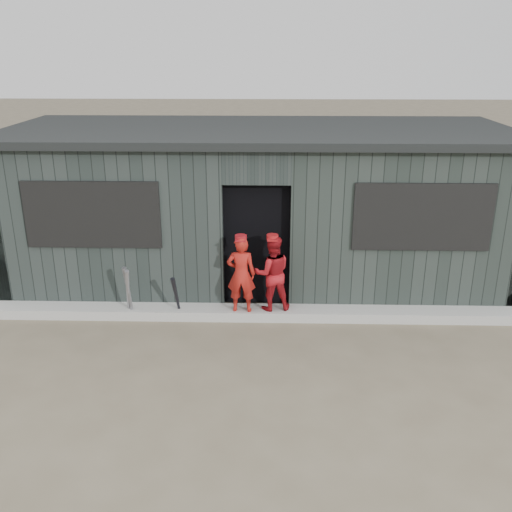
{
  "coord_description": "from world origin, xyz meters",
  "views": [
    {
      "loc": [
        0.2,
        -5.96,
        3.86
      ],
      "look_at": [
        0.0,
        1.8,
        1.0
      ],
      "focal_mm": 40.0,
      "sensor_mm": 36.0,
      "label": 1
    }
  ],
  "objects_px": {
    "bat_mid": "(129,293)",
    "bat_right": "(177,297)",
    "player_red_right": "(272,273)",
    "player_grey_back": "(280,266)",
    "bat_left": "(128,294)",
    "dugout": "(259,206)",
    "player_red_left": "(241,274)"
  },
  "relations": [
    {
      "from": "bat_mid",
      "to": "bat_right",
      "type": "height_order",
      "value": "bat_mid"
    },
    {
      "from": "bat_right",
      "to": "bat_mid",
      "type": "bearing_deg",
      "value": -179.42
    },
    {
      "from": "player_red_right",
      "to": "bat_left",
      "type": "bearing_deg",
      "value": -5.24
    },
    {
      "from": "player_red_right",
      "to": "bat_right",
      "type": "bearing_deg",
      "value": -3.55
    },
    {
      "from": "bat_mid",
      "to": "player_red_right",
      "type": "height_order",
      "value": "player_red_right"
    },
    {
      "from": "player_red_right",
      "to": "dugout",
      "type": "xyz_separation_m",
      "value": [
        -0.24,
        1.67,
        0.57
      ]
    },
    {
      "from": "bat_left",
      "to": "player_grey_back",
      "type": "bearing_deg",
      "value": 18.26
    },
    {
      "from": "bat_mid",
      "to": "player_red_left",
      "type": "relative_size",
      "value": 0.75
    },
    {
      "from": "bat_left",
      "to": "player_red_left",
      "type": "xyz_separation_m",
      "value": [
        1.68,
        0.05,
        0.31
      ]
    },
    {
      "from": "bat_mid",
      "to": "player_red_right",
      "type": "relative_size",
      "value": 0.76
    },
    {
      "from": "bat_left",
      "to": "player_red_left",
      "type": "distance_m",
      "value": 1.7
    },
    {
      "from": "bat_right",
      "to": "player_grey_back",
      "type": "distance_m",
      "value": 1.73
    },
    {
      "from": "bat_left",
      "to": "dugout",
      "type": "xyz_separation_m",
      "value": [
        1.89,
        1.81,
        0.86
      ]
    },
    {
      "from": "bat_right",
      "to": "dugout",
      "type": "height_order",
      "value": "dugout"
    },
    {
      "from": "bat_mid",
      "to": "bat_left",
      "type": "bearing_deg",
      "value": 168.8
    },
    {
      "from": "bat_mid",
      "to": "player_red_left",
      "type": "xyz_separation_m",
      "value": [
        1.66,
        0.05,
        0.29
      ]
    },
    {
      "from": "bat_left",
      "to": "player_red_left",
      "type": "height_order",
      "value": "player_red_left"
    },
    {
      "from": "bat_mid",
      "to": "player_red_right",
      "type": "bearing_deg",
      "value": 3.8
    },
    {
      "from": "player_red_right",
      "to": "player_red_left",
      "type": "bearing_deg",
      "value": 1.84
    },
    {
      "from": "bat_right",
      "to": "player_red_left",
      "type": "bearing_deg",
      "value": 2.81
    },
    {
      "from": "bat_left",
      "to": "player_red_right",
      "type": "xyz_separation_m",
      "value": [
        2.13,
        0.14,
        0.3
      ]
    },
    {
      "from": "bat_right",
      "to": "player_red_right",
      "type": "height_order",
      "value": "player_red_right"
    },
    {
      "from": "player_red_right",
      "to": "bat_mid",
      "type": "bearing_deg",
      "value": -5.15
    },
    {
      "from": "bat_left",
      "to": "bat_mid",
      "type": "xyz_separation_m",
      "value": [
        0.01,
        -0.0,
        0.01
      ]
    },
    {
      "from": "bat_right",
      "to": "player_grey_back",
      "type": "xyz_separation_m",
      "value": [
        1.54,
        0.74,
        0.23
      ]
    },
    {
      "from": "bat_mid",
      "to": "player_grey_back",
      "type": "xyz_separation_m",
      "value": [
        2.25,
        0.75,
        0.16
      ]
    },
    {
      "from": "bat_right",
      "to": "dugout",
      "type": "xyz_separation_m",
      "value": [
        1.17,
        1.8,
        0.92
      ]
    },
    {
      "from": "bat_mid",
      "to": "player_grey_back",
      "type": "distance_m",
      "value": 2.37
    },
    {
      "from": "player_red_left",
      "to": "bat_left",
      "type": "bearing_deg",
      "value": 4.17
    },
    {
      "from": "bat_mid",
      "to": "bat_right",
      "type": "xyz_separation_m",
      "value": [
        0.71,
        0.01,
        -0.07
      ]
    },
    {
      "from": "player_red_right",
      "to": "player_grey_back",
      "type": "distance_m",
      "value": 0.64
    },
    {
      "from": "bat_left",
      "to": "player_red_left",
      "type": "relative_size",
      "value": 0.75
    }
  ]
}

